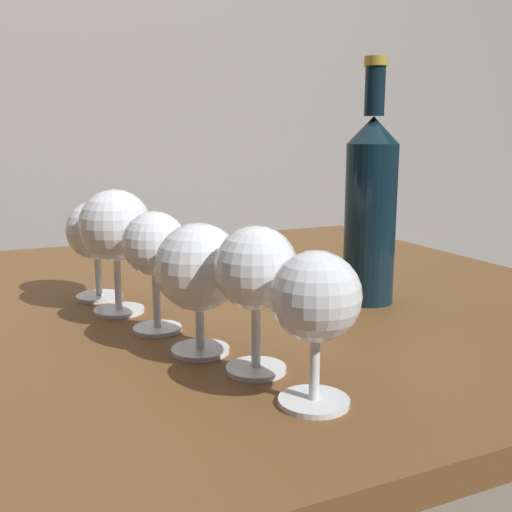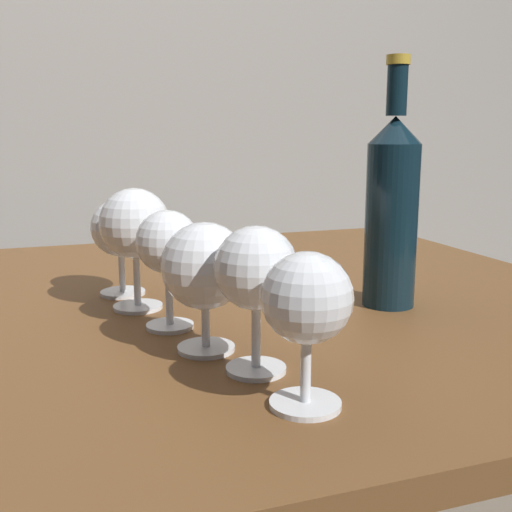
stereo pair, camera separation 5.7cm
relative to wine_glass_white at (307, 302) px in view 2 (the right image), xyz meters
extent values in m
cube|color=gray|center=(-0.07, 1.65, 0.43)|extent=(5.00, 0.08, 2.60)
cube|color=brown|center=(-0.07, 0.36, -0.11)|extent=(1.28, 0.98, 0.03)
cylinder|color=brown|center=(0.52, 0.79, -0.50)|extent=(0.06, 0.06, 0.75)
cylinder|color=white|center=(0.00, 0.00, -0.09)|extent=(0.06, 0.06, 0.00)
cylinder|color=white|center=(0.00, 0.00, -0.05)|extent=(0.01, 0.01, 0.07)
sphere|color=white|center=(0.00, 0.00, 0.00)|extent=(0.08, 0.08, 0.08)
ellipsoid|color=beige|center=(0.00, 0.00, 0.00)|extent=(0.07, 0.07, 0.03)
cylinder|color=white|center=(-0.01, 0.09, -0.09)|extent=(0.06, 0.06, 0.00)
cylinder|color=white|center=(-0.01, 0.09, -0.05)|extent=(0.01, 0.01, 0.07)
sphere|color=white|center=(-0.01, 0.09, 0.01)|extent=(0.08, 0.08, 0.08)
ellipsoid|color=pink|center=(-0.01, 0.09, 0.01)|extent=(0.07, 0.07, 0.04)
cylinder|color=white|center=(-0.04, 0.16, -0.09)|extent=(0.06, 0.06, 0.00)
cylinder|color=white|center=(-0.04, 0.16, -0.06)|extent=(0.01, 0.01, 0.06)
sphere|color=white|center=(-0.04, 0.16, 0.00)|extent=(0.09, 0.09, 0.09)
ellipsoid|color=#EACC66|center=(-0.04, 0.16, 0.00)|extent=(0.08, 0.08, 0.05)
cylinder|color=white|center=(-0.06, 0.25, -0.09)|extent=(0.06, 0.06, 0.00)
cylinder|color=white|center=(-0.06, 0.25, -0.05)|extent=(0.01, 0.01, 0.07)
sphere|color=white|center=(-0.06, 0.25, 0.01)|extent=(0.07, 0.07, 0.07)
ellipsoid|color=#380711|center=(-0.06, 0.25, 0.01)|extent=(0.07, 0.07, 0.02)
cylinder|color=white|center=(-0.09, 0.34, -0.09)|extent=(0.06, 0.06, 0.00)
cylinder|color=white|center=(-0.09, 0.34, -0.05)|extent=(0.01, 0.01, 0.08)
sphere|color=white|center=(-0.09, 0.34, 0.02)|extent=(0.09, 0.09, 0.09)
ellipsoid|color=maroon|center=(-0.09, 0.34, 0.02)|extent=(0.08, 0.08, 0.04)
cylinder|color=white|center=(-0.10, 0.42, -0.09)|extent=(0.06, 0.06, 0.00)
cylinder|color=white|center=(-0.10, 0.42, -0.05)|extent=(0.01, 0.01, 0.07)
sphere|color=white|center=(-0.10, 0.42, 0.00)|extent=(0.08, 0.08, 0.08)
ellipsoid|color=gold|center=(-0.10, 0.42, 0.00)|extent=(0.07, 0.07, 0.03)
cylinder|color=#0F232D|center=(0.23, 0.25, 0.01)|extent=(0.07, 0.07, 0.21)
cone|color=#0F232D|center=(0.23, 0.25, 0.14)|extent=(0.07, 0.07, 0.04)
cylinder|color=#0F232D|center=(0.23, 0.25, 0.19)|extent=(0.03, 0.03, 0.06)
cylinder|color=gold|center=(0.23, 0.25, 0.22)|extent=(0.03, 0.03, 0.01)
camera|label=1|loc=(-0.25, -0.42, 0.14)|focal=43.03mm
camera|label=2|loc=(-0.20, -0.44, 0.14)|focal=43.03mm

